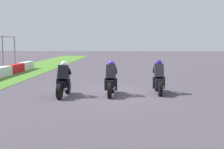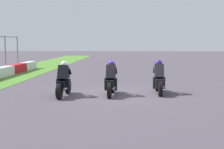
{
  "view_description": "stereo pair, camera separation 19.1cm",
  "coord_description": "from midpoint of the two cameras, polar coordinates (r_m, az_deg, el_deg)",
  "views": [
    {
      "loc": [
        -13.27,
        -0.57,
        2.33
      ],
      "look_at": [
        -0.15,
        0.02,
        0.9
      ],
      "focal_mm": 48.86,
      "sensor_mm": 36.0,
      "label": 1
    },
    {
      "loc": [
        -13.26,
        -0.76,
        2.33
      ],
      "look_at": [
        -0.15,
        0.02,
        0.9
      ],
      "focal_mm": 48.86,
      "sensor_mm": 36.0,
      "label": 2
    }
  ],
  "objects": [
    {
      "name": "ground_plane",
      "position": [
        13.49,
        -0.27,
        -3.73
      ],
      "size": [
        120.0,
        120.0,
        0.0
      ],
      "primitive_type": "plane",
      "color": "#4A424C"
    },
    {
      "name": "rider_lane_a",
      "position": [
        13.79,
        8.31,
        -0.96
      ],
      "size": [
        2.04,
        0.54,
        1.51
      ],
      "rotation": [
        0.0,
        0.0,
        0.01
      ],
      "color": "black",
      "rests_on": "ground_plane"
    },
    {
      "name": "rider_lane_c",
      "position": [
        13.09,
        -9.43,
        -1.36
      ],
      "size": [
        2.04,
        0.55,
        1.51
      ],
      "rotation": [
        0.0,
        0.0,
        -0.05
      ],
      "color": "black",
      "rests_on": "ground_plane"
    },
    {
      "name": "rider_lane_b",
      "position": [
        13.17,
        -0.58,
        -1.23
      ],
      "size": [
        2.04,
        0.55,
        1.51
      ],
      "rotation": [
        0.0,
        0.0,
        -0.04
      ],
      "color": "black",
      "rests_on": "ground_plane"
    }
  ]
}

